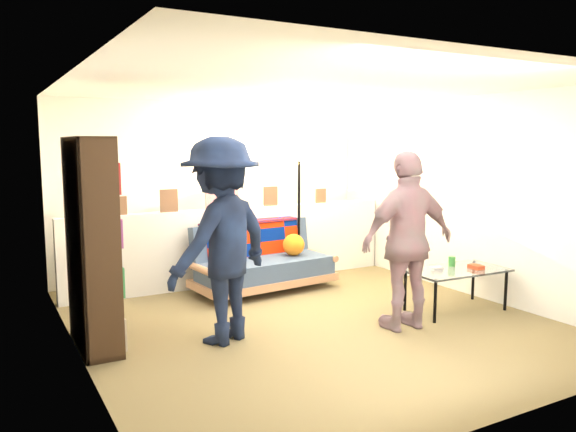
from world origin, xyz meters
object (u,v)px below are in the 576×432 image
(futon_sofa, at_px, (263,262))
(floor_lamp, at_px, (299,192))
(person_right, at_px, (408,241))
(person_left, at_px, (221,241))
(bookshelf, at_px, (92,251))
(coffee_table, at_px, (457,272))

(futon_sofa, distance_m, floor_lamp, 1.11)
(person_right, bearing_deg, person_left, -14.75)
(floor_lamp, height_order, person_left, person_left)
(floor_lamp, height_order, person_right, person_right)
(futon_sofa, height_order, person_left, person_left)
(bookshelf, xyz_separation_m, person_right, (2.80, -1.00, 0.00))
(coffee_table, distance_m, person_right, 1.01)
(person_left, bearing_deg, floor_lamp, -162.72)
(coffee_table, bearing_deg, futon_sofa, 128.69)
(person_left, bearing_deg, coffee_table, 146.09)
(futon_sofa, distance_m, person_right, 2.18)
(futon_sofa, bearing_deg, coffee_table, -51.31)
(coffee_table, relative_size, person_right, 0.64)
(bookshelf, xyz_separation_m, person_left, (1.07, -0.43, 0.07))
(bookshelf, distance_m, coffee_table, 3.80)
(futon_sofa, relative_size, person_left, 0.97)
(bookshelf, relative_size, person_right, 1.07)
(coffee_table, relative_size, floor_lamp, 0.68)
(person_right, bearing_deg, floor_lamp, -89.18)
(coffee_table, distance_m, floor_lamp, 2.36)
(person_left, distance_m, person_right, 1.83)
(coffee_table, height_order, person_right, person_right)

